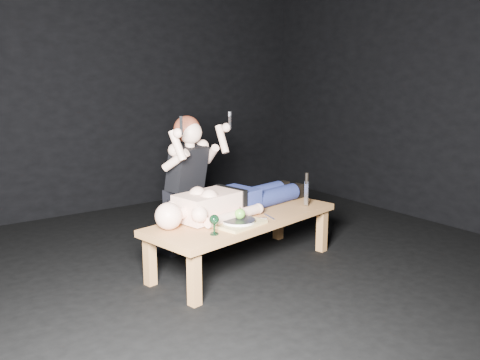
{
  "coord_description": "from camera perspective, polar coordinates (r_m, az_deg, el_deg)",
  "views": [
    {
      "loc": [
        -2.43,
        -3.33,
        1.63
      ],
      "look_at": [
        -0.02,
        0.05,
        0.75
      ],
      "focal_mm": 37.94,
      "sensor_mm": 36.0,
      "label": 1
    }
  ],
  "objects": [
    {
      "name": "table",
      "position": [
        4.35,
        0.39,
        -6.9
      ],
      "size": [
        1.84,
        0.97,
        0.45
      ],
      "primitive_type": "cube",
      "rotation": [
        0.0,
        0.0,
        0.19
      ],
      "color": "#9F6A3E",
      "rests_on": "ground"
    },
    {
      "name": "knife_flat",
      "position": [
        4.25,
        3.32,
        -4.15
      ],
      "size": [
        0.05,
        0.19,
        0.01
      ],
      "primitive_type": "cube",
      "rotation": [
        0.0,
        0.0,
        -0.2
      ],
      "color": "#B2B2B7",
      "rests_on": "table"
    },
    {
      "name": "kneeling_woman",
      "position": [
        4.58,
        -6.66,
        -0.45
      ],
      "size": [
        0.85,
        0.92,
        1.31
      ],
      "primitive_type": null,
      "rotation": [
        0.0,
        0.0,
        0.23
      ],
      "color": "black",
      "rests_on": "ground"
    },
    {
      "name": "carving_knife",
      "position": [
        4.58,
        7.49,
        -1.09
      ],
      "size": [
        0.05,
        0.05,
        0.31
      ],
      "primitive_type": null,
      "rotation": [
        0.0,
        0.0,
        0.19
      ],
      "color": "#B2B2B7",
      "rests_on": "table"
    },
    {
      "name": "serving_tray",
      "position": [
        4.02,
        -0.16,
        -4.92
      ],
      "size": [
        0.45,
        0.37,
        0.02
      ],
      "primitive_type": "cube",
      "rotation": [
        0.0,
        0.0,
        0.23
      ],
      "color": "tan",
      "rests_on": "table"
    },
    {
      "name": "lying_man",
      "position": [
        4.38,
        -0.49,
        -1.85
      ],
      "size": [
        1.86,
        0.87,
        0.27
      ],
      "primitive_type": null,
      "rotation": [
        0.0,
        0.0,
        0.19
      ],
      "color": "beige",
      "rests_on": "table"
    },
    {
      "name": "apple",
      "position": [
        4.02,
        0.0,
        -3.82
      ],
      "size": [
        0.08,
        0.08,
        0.08
      ],
      "primitive_type": "sphere",
      "color": "#41911B",
      "rests_on": "plate"
    },
    {
      "name": "ground",
      "position": [
        4.43,
        0.57,
        -9.62
      ],
      "size": [
        5.0,
        5.0,
        0.0
      ],
      "primitive_type": "plane",
      "color": "black",
      "rests_on": "ground"
    },
    {
      "name": "plate",
      "position": [
        4.02,
        -0.16,
        -4.62
      ],
      "size": [
        0.31,
        0.31,
        0.02
      ],
      "primitive_type": "cylinder",
      "rotation": [
        0.0,
        0.0,
        0.23
      ],
      "color": "white",
      "rests_on": "serving_tray"
    },
    {
      "name": "fork_flat",
      "position": [
        3.92,
        -1.39,
        -5.53
      ],
      "size": [
        0.1,
        0.17,
        0.01
      ],
      "primitive_type": "cube",
      "rotation": [
        0.0,
        0.0,
        0.47
      ],
      "color": "#B2B2B7",
      "rests_on": "table"
    },
    {
      "name": "back_wall",
      "position": [
        6.32,
        -13.12,
        10.47
      ],
      "size": [
        5.0,
        0.0,
        5.0
      ],
      "primitive_type": "plane",
      "rotation": [
        1.57,
        0.0,
        0.0
      ],
      "color": "black",
      "rests_on": "ground"
    },
    {
      "name": "spoon_flat",
      "position": [
        4.21,
        1.84,
        -4.27
      ],
      "size": [
        0.13,
        0.15,
        0.01
      ],
      "primitive_type": "cube",
      "rotation": [
        0.0,
        0.0,
        0.71
      ],
      "color": "#B2B2B7",
      "rests_on": "table"
    },
    {
      "name": "goblet",
      "position": [
        3.78,
        -2.92,
        -5.03
      ],
      "size": [
        0.09,
        0.09,
        0.15
      ],
      "primitive_type": null,
      "rotation": [
        0.0,
        0.0,
        0.19
      ],
      "color": "black",
      "rests_on": "table"
    }
  ]
}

